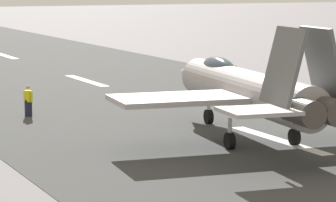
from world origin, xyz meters
name	(u,v)px	position (x,y,z in m)	size (l,w,h in m)	color
ground_plane	(270,138)	(0.00, 0.00, 0.00)	(400.00, 400.00, 0.00)	slate
runway_strip	(270,137)	(-0.02, 0.00, 0.01)	(240.00, 26.00, 0.02)	#3A3B3B
fighter_jet	(246,89)	(-0.06, 1.35, 2.44)	(17.74, 13.67, 5.64)	#B3AEB0
crew_person	(28,101)	(11.17, 8.69, 0.87)	(0.64, 0.44, 1.74)	#1E2338
marker_cone_far	(236,68)	(27.13, -13.45, 0.28)	(0.44, 0.44, 0.55)	orange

